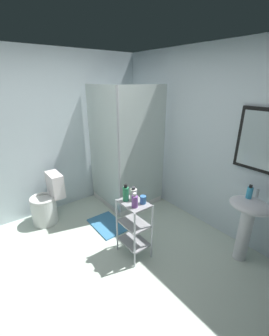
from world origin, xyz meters
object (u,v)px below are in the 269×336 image
storage_cart (134,224)px  pedestal_sink (247,218)px  hand_soap_bottle (250,192)px  toilet (47,203)px  rinse_cup (143,200)px  bath_mat (107,225)px  conditioner_bottle_purple (135,201)px  shower_stall (125,178)px  lotion_bottle_white (134,194)px  body_wash_bottle_green (126,194)px

storage_cart → pedestal_sink: bearing=49.1°
storage_cart → hand_soap_bottle: size_ratio=4.57×
toilet → rinse_cup: 1.67m
rinse_cup → bath_mat: size_ratio=0.15×
pedestal_sink → toilet: pedestal_sink is taller
conditioner_bottle_purple → rinse_cup: (-0.00, 0.12, -0.03)m
bath_mat → shower_stall: bearing=122.7°
shower_stall → bath_mat: shower_stall is taller
lotion_bottle_white → rinse_cup: lotion_bottle_white is taller
shower_stall → hand_soap_bottle: size_ratio=12.35×
lotion_bottle_white → shower_stall: bearing=149.3°
storage_cart → lotion_bottle_white: size_ratio=4.45×
body_wash_bottle_green → rinse_cup: (0.17, 0.12, -0.04)m
conditioner_bottle_purple → rinse_cup: conditioner_bottle_purple is taller
shower_stall → lotion_bottle_white: shower_stall is taller
toilet → conditioner_bottle_purple: conditioner_bottle_purple is taller
storage_cart → body_wash_bottle_green: bearing=-152.9°
lotion_bottle_white → rinse_cup: 0.14m
lotion_bottle_white → rinse_cup: (0.13, 0.04, -0.03)m
lotion_bottle_white → storage_cart: bearing=-33.1°
shower_stall → storage_cart: bearing=-30.8°
shower_stall → body_wash_bottle_green: bearing=-35.0°
shower_stall → hand_soap_bottle: shower_stall is taller
storage_cart → bath_mat: (-0.71, 0.03, -0.43)m
bath_mat → hand_soap_bottle: bearing=33.0°
rinse_cup → shower_stall: bearing=153.5°
pedestal_sink → storage_cart: (-0.86, -0.99, -0.14)m
storage_cart → toilet: bearing=-155.6°
pedestal_sink → conditioner_bottle_purple: conditioner_bottle_purple is taller
toilet → bath_mat: (0.66, 0.65, -0.31)m
bath_mat → rinse_cup: bearing=2.7°
shower_stall → pedestal_sink: bearing=9.4°
lotion_bottle_white → conditioner_bottle_purple: conditioner_bottle_purple is taller
shower_stall → conditioner_bottle_purple: 1.43m
toilet → pedestal_sink: bearing=35.9°
pedestal_sink → conditioner_bottle_purple: bearing=-126.7°
shower_stall → conditioner_bottle_purple: bearing=-31.0°
pedestal_sink → rinse_cup: bearing=-130.3°
conditioner_bottle_purple → hand_soap_bottle: bearing=55.8°
shower_stall → storage_cart: 1.30m
hand_soap_bottle → bath_mat: hand_soap_bottle is taller
storage_cart → conditioner_bottle_purple: conditioner_bottle_purple is taller
shower_stall → body_wash_bottle_green: 1.30m
toilet → rinse_cup: size_ratio=8.19×
toilet → storage_cart: 1.51m
pedestal_sink → body_wash_bottle_green: body_wash_bottle_green is taller
shower_stall → lotion_bottle_white: size_ratio=12.01×
body_wash_bottle_green → pedestal_sink: bearing=47.5°
body_wash_bottle_green → conditioner_bottle_purple: size_ratio=1.21×
bath_mat → toilet: bearing=-135.1°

